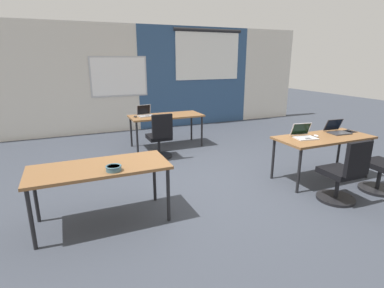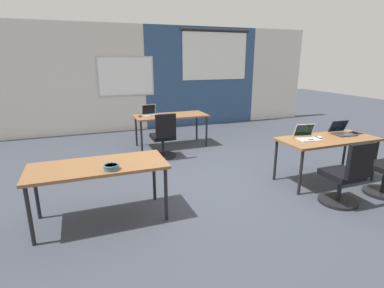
# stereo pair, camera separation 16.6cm
# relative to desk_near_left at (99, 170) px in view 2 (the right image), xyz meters

# --- Properties ---
(ground_plane) EXTENTS (24.00, 24.00, 0.00)m
(ground_plane) POSITION_rel_desk_near_left_xyz_m (1.75, 0.60, -0.66)
(ground_plane) COLOR #383D47
(back_wall_assembly) EXTENTS (10.00, 0.27, 2.80)m
(back_wall_assembly) POSITION_rel_desk_near_left_xyz_m (1.80, 4.80, 0.75)
(back_wall_assembly) COLOR silver
(back_wall_assembly) RESTS_ON ground
(desk_near_left) EXTENTS (1.60, 0.70, 0.72)m
(desk_near_left) POSITION_rel_desk_near_left_xyz_m (0.00, 0.00, 0.00)
(desk_near_left) COLOR brown
(desk_near_left) RESTS_ON ground
(desk_near_right) EXTENTS (1.60, 0.70, 0.72)m
(desk_near_right) POSITION_rel_desk_near_left_xyz_m (3.50, 0.00, 0.00)
(desk_near_right) COLOR brown
(desk_near_right) RESTS_ON ground
(desk_far_center) EXTENTS (1.60, 0.70, 0.72)m
(desk_far_center) POSITION_rel_desk_near_left_xyz_m (1.75, 2.80, 0.00)
(desk_far_center) COLOR brown
(desk_far_center) RESTS_ON ground
(laptop_far_left) EXTENTS (0.37, 0.32, 0.24)m
(laptop_far_left) POSITION_rel_desk_near_left_xyz_m (1.30, 2.89, 0.11)
(laptop_far_left) COLOR #9E9EA3
(laptop_far_left) RESTS_ON desk_far_center
(mouse_far_left) EXTENTS (0.09, 0.11, 0.03)m
(mouse_far_left) POSITION_rel_desk_near_left_xyz_m (1.06, 2.81, 0.08)
(mouse_far_left) COLOR black
(mouse_far_left) RESTS_ON desk_far_center
(chair_far_left) EXTENTS (0.52, 0.54, 0.92)m
(chair_far_left) POSITION_rel_desk_near_left_xyz_m (1.37, 2.06, -0.28)
(chair_far_left) COLOR black
(chair_far_left) RESTS_ON ground
(laptop_near_right_end) EXTENTS (0.35, 0.35, 0.22)m
(laptop_near_right_end) POSITION_rel_desk_near_left_xyz_m (3.90, 0.10, 0.11)
(laptop_near_right_end) COLOR #333338
(laptop_near_right_end) RESTS_ON desk_near_right
(mousepad_near_right_end) EXTENTS (0.22, 0.19, 0.00)m
(mousepad_near_right_end) POSITION_rel_desk_near_left_xyz_m (4.15, 0.09, 0.06)
(mousepad_near_right_end) COLOR black
(mousepad_near_right_end) RESTS_ON desk_near_right
(mouse_near_right_end) EXTENTS (0.08, 0.11, 0.03)m
(mouse_near_right_end) POSITION_rel_desk_near_left_xyz_m (4.15, 0.09, 0.08)
(mouse_near_right_end) COLOR black
(mouse_near_right_end) RESTS_ON mousepad_near_right_end
(laptop_near_right_inner) EXTENTS (0.37, 0.36, 0.22)m
(laptop_near_right_inner) POSITION_rel_desk_near_left_xyz_m (3.14, 0.06, 0.11)
(laptop_near_right_inner) COLOR silver
(laptop_near_right_inner) RESTS_ON desk_near_right
(mouse_near_right_inner) EXTENTS (0.07, 0.11, 0.03)m
(mouse_near_right_inner) POSITION_rel_desk_near_left_xyz_m (3.37, 0.04, 0.08)
(mouse_near_right_inner) COLOR silver
(mouse_near_right_inner) RESTS_ON desk_near_right
(chair_near_right_inner) EXTENTS (0.52, 0.54, 0.92)m
(chair_near_right_inner) POSITION_rel_desk_near_left_xyz_m (3.10, -0.77, -0.28)
(chair_near_right_inner) COLOR black
(chair_near_right_inner) RESTS_ON ground
(snack_bowl) EXTENTS (0.18, 0.18, 0.06)m
(snack_bowl) POSITION_rel_desk_near_left_xyz_m (0.13, -0.22, 0.10)
(snack_bowl) COLOR #3D6070
(snack_bowl) RESTS_ON desk_near_left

